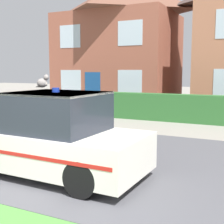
{
  "coord_description": "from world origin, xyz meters",
  "views": [
    {
      "loc": [
        3.32,
        -2.84,
        2.17
      ],
      "look_at": [
        -0.44,
        4.77,
        1.05
      ],
      "focal_mm": 50.0,
      "sensor_mm": 36.0,
      "label": 1
    }
  ],
  "objects": [
    {
      "name": "garden_hedge",
      "position": [
        -0.63,
        10.26,
        0.59
      ],
      "size": [
        13.06,
        0.54,
        1.18
      ],
      "primitive_type": "cube",
      "color": "#2D662D",
      "rests_on": "ground"
    },
    {
      "name": "house_left",
      "position": [
        -5.17,
        15.31,
        3.9
      ],
      "size": [
        7.22,
        5.56,
        7.65
      ],
      "color": "#93513D",
      "rests_on": "ground"
    },
    {
      "name": "cat",
      "position": [
        -0.75,
        2.23,
        1.95
      ],
      "size": [
        0.32,
        0.2,
        0.27
      ],
      "rotation": [
        0.0,
        0.0,
        0.31
      ],
      "color": "gray",
      "rests_on": "police_car"
    },
    {
      "name": "police_car",
      "position": [
        -0.6,
        2.34,
        0.8
      ],
      "size": [
        4.0,
        1.89,
        1.82
      ],
      "rotation": [
        0.0,
        0.0,
        3.12
      ],
      "color": "black",
      "rests_on": "road_strip"
    },
    {
      "name": "road_strip",
      "position": [
        0.0,
        3.95,
        0.01
      ],
      "size": [
        28.0,
        6.48,
        0.01
      ],
      "primitive_type": "cube",
      "color": "#4C4C51",
      "rests_on": "ground"
    }
  ]
}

